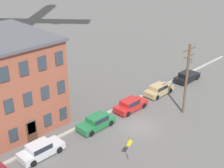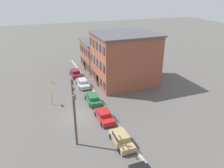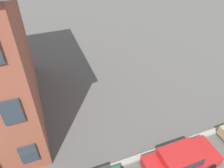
# 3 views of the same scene
# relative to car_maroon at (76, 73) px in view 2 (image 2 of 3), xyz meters

# --- Properties ---
(ground_plane) EXTENTS (200.00, 200.00, 0.00)m
(ground_plane) POSITION_rel_car_maroon_xyz_m (16.49, -3.07, -0.75)
(ground_plane) COLOR #565451
(kerb_strip) EXTENTS (56.00, 0.36, 0.16)m
(kerb_strip) POSITION_rel_car_maroon_xyz_m (16.49, 1.43, -0.67)
(kerb_strip) COLOR #9E998E
(kerb_strip) RESTS_ON ground_plane
(apartment_corner) EXTENTS (8.89, 11.73, 6.62)m
(apartment_corner) POSITION_rel_car_maroon_xyz_m (-3.11, 8.53, 2.58)
(apartment_corner) COLOR brown
(apartment_corner) RESTS_ON ground_plane
(apartment_midblock) EXTENTS (10.50, 11.72, 9.94)m
(apartment_midblock) POSITION_rel_car_maroon_xyz_m (6.68, 8.53, 4.24)
(apartment_midblock) COLOR brown
(apartment_midblock) RESTS_ON ground_plane
(car_maroon) EXTENTS (4.40, 1.92, 1.43)m
(car_maroon) POSITION_rel_car_maroon_xyz_m (0.00, 0.00, 0.00)
(car_maroon) COLOR maroon
(car_maroon) RESTS_ON ground_plane
(car_silver) EXTENTS (4.40, 1.92, 1.43)m
(car_silver) POSITION_rel_car_maroon_xyz_m (5.88, 0.11, 0.00)
(car_silver) COLOR #B7B7BC
(car_silver) RESTS_ON ground_plane
(car_green) EXTENTS (4.40, 1.92, 1.43)m
(car_green) POSITION_rel_car_maroon_xyz_m (13.04, 0.06, 0.00)
(car_green) COLOR #1E6638
(car_green) RESTS_ON ground_plane
(car_red) EXTENTS (4.40, 1.92, 1.43)m
(car_red) POSITION_rel_car_maroon_xyz_m (18.63, 0.09, 0.00)
(car_red) COLOR #B21E1E
(car_red) RESTS_ON ground_plane
(car_tan) EXTENTS (4.40, 1.92, 1.43)m
(car_tan) POSITION_rel_car_maroon_xyz_m (24.49, 0.29, 0.00)
(car_tan) COLOR tan
(car_tan) RESTS_ON ground_plane
(caution_sign) EXTENTS (1.00, 0.08, 2.53)m
(caution_sign) POSITION_rel_car_maroon_xyz_m (11.33, -6.35, 0.94)
(caution_sign) COLOR slate
(caution_sign) RESTS_ON ground_plane
(utility_pole) EXTENTS (2.40, 0.44, 8.59)m
(utility_pole) POSITION_rel_car_maroon_xyz_m (22.71, -4.81, 4.09)
(utility_pole) COLOR brown
(utility_pole) RESTS_ON ground_plane
(fire_hydrant) EXTENTS (0.24, 0.34, 0.96)m
(fire_hydrant) POSITION_rel_car_maroon_xyz_m (1.91, -5.40, -0.27)
(fire_hydrant) COLOR yellow
(fire_hydrant) RESTS_ON ground_plane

